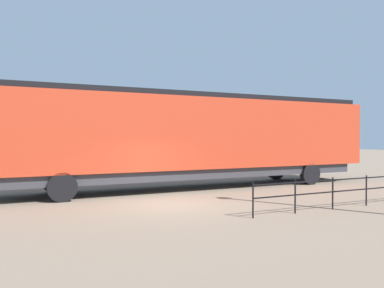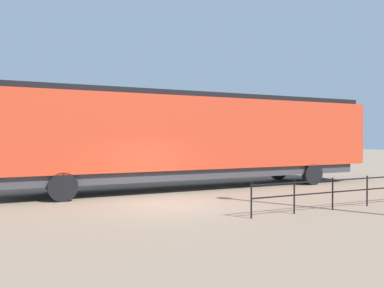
% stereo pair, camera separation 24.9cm
% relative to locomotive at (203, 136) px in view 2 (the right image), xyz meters
% --- Properties ---
extents(ground_plane, '(120.00, 120.00, 0.00)m').
position_rel_locomotive_xyz_m(ground_plane, '(3.68, -3.18, -2.47)').
color(ground_plane, '#84705B').
extents(locomotive, '(3.06, 18.88, 4.43)m').
position_rel_locomotive_xyz_m(locomotive, '(0.00, 0.00, 0.00)').
color(locomotive, red).
rests_on(locomotive, ground_plane).
extents(platform_fence, '(0.05, 8.07, 1.07)m').
position_rel_locomotive_xyz_m(platform_fence, '(6.88, 2.18, -1.78)').
color(platform_fence, black).
rests_on(platform_fence, ground_plane).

